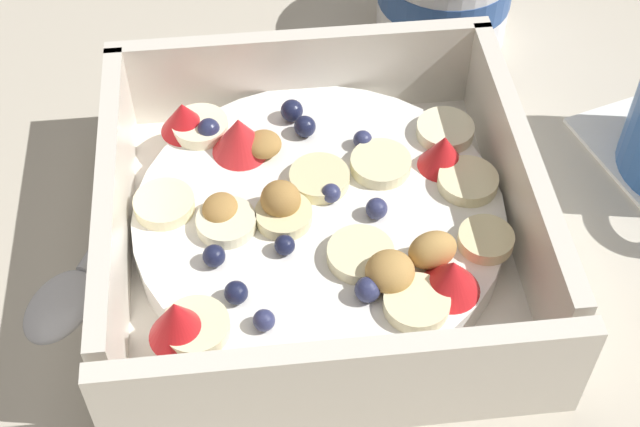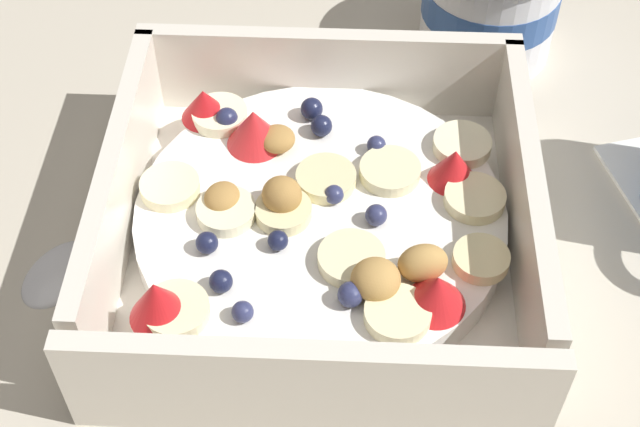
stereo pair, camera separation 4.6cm
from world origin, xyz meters
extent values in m
plane|color=beige|center=(0.00, 0.00, 0.00)|extent=(2.40, 2.40, 0.00)
cube|color=white|center=(0.01, 0.00, 0.01)|extent=(0.22, 0.22, 0.01)
cube|color=white|center=(0.01, -0.11, 0.03)|extent=(0.22, 0.01, 0.06)
cube|color=white|center=(0.01, 0.10, 0.03)|extent=(0.22, 0.01, 0.06)
cube|color=white|center=(-0.09, 0.00, 0.03)|extent=(0.01, 0.20, 0.06)
cube|color=white|center=(0.12, 0.00, 0.03)|extent=(0.01, 0.20, 0.06)
cylinder|color=white|center=(0.01, 0.00, 0.02)|extent=(0.19, 0.19, 0.02)
cylinder|color=beige|center=(-0.01, -0.01, 0.03)|extent=(0.04, 0.04, 0.01)
cylinder|color=#F4EAB7|center=(-0.07, 0.01, 0.03)|extent=(0.04, 0.04, 0.01)
cylinder|color=#F4EAB7|center=(-0.05, -0.07, 0.03)|extent=(0.03, 0.03, 0.01)
cylinder|color=#F4EAB7|center=(0.05, -0.07, 0.03)|extent=(0.04, 0.04, 0.01)
cylinder|color=#F4EAB7|center=(0.09, 0.01, 0.03)|extent=(0.03, 0.03, 0.01)
cylinder|color=#F7EFC6|center=(0.09, 0.05, 0.03)|extent=(0.04, 0.04, 0.01)
cylinder|color=#F7EFC6|center=(-0.05, 0.07, 0.03)|extent=(0.04, 0.04, 0.01)
cylinder|color=#F4EAB7|center=(0.03, -0.03, 0.03)|extent=(0.05, 0.05, 0.01)
cylinder|color=#F4EAB7|center=(0.05, 0.03, 0.03)|extent=(0.04, 0.04, 0.01)
cylinder|color=beige|center=(0.02, 0.02, 0.03)|extent=(0.04, 0.04, 0.01)
cylinder|color=beige|center=(0.09, -0.03, 0.03)|extent=(0.04, 0.04, 0.01)
cylinder|color=#F7EFC6|center=(-0.03, -0.01, 0.03)|extent=(0.03, 0.03, 0.01)
cone|color=red|center=(-0.03, 0.05, 0.04)|extent=(0.04, 0.04, 0.02)
cone|color=red|center=(0.08, 0.02, 0.04)|extent=(0.03, 0.03, 0.02)
cone|color=red|center=(-0.06, 0.07, 0.04)|extent=(0.03, 0.03, 0.02)
cone|color=red|center=(-0.06, -0.07, 0.04)|extent=(0.04, 0.04, 0.03)
cone|color=red|center=(0.07, -0.06, 0.04)|extent=(0.03, 0.03, 0.02)
sphere|color=#191E3D|center=(-0.03, -0.05, 0.03)|extent=(0.01, 0.01, 0.01)
sphere|color=#191E3D|center=(-0.04, -0.03, 0.03)|extent=(0.01, 0.01, 0.01)
sphere|color=#23284C|center=(-0.04, 0.06, 0.03)|extent=(0.01, 0.01, 0.01)
sphere|color=#191E3D|center=(0.01, 0.07, 0.03)|extent=(0.01, 0.01, 0.01)
sphere|color=navy|center=(0.04, -0.04, 0.03)|extent=(0.01, 0.01, 0.01)
sphere|color=navy|center=(-0.02, -0.07, 0.03)|extent=(0.01, 0.01, 0.01)
sphere|color=#191E3D|center=(0.01, 0.06, 0.03)|extent=(0.01, 0.01, 0.01)
sphere|color=#191E3D|center=(-0.01, -0.03, 0.03)|extent=(0.01, 0.01, 0.01)
sphere|color=navy|center=(0.04, -0.01, 0.03)|extent=(0.01, 0.01, 0.01)
sphere|color=navy|center=(0.02, 0.01, 0.03)|extent=(0.01, 0.01, 0.01)
sphere|color=navy|center=(0.04, 0.04, 0.03)|extent=(0.01, 0.01, 0.01)
sphere|color=navy|center=(0.03, -0.06, 0.03)|extent=(0.01, 0.01, 0.01)
ellipsoid|color=#AD7F42|center=(-0.01, 0.04, 0.03)|extent=(0.02, 0.02, 0.01)
ellipsoid|color=#AD7F42|center=(-0.04, 0.00, 0.04)|extent=(0.02, 0.03, 0.01)
ellipsoid|color=tan|center=(0.06, -0.04, 0.04)|extent=(0.03, 0.02, 0.02)
ellipsoid|color=tan|center=(0.04, -0.05, 0.04)|extent=(0.03, 0.02, 0.02)
ellipsoid|color=#AD7F42|center=(-0.01, 0.00, 0.04)|extent=(0.03, 0.03, 0.02)
ellipsoid|color=silver|center=(-0.12, -0.03, 0.00)|extent=(0.05, 0.06, 0.01)
cylinder|color=silver|center=(-0.09, 0.05, 0.00)|extent=(0.06, 0.12, 0.01)
cylinder|color=white|center=(0.11, 0.17, 0.04)|extent=(0.09, 0.09, 0.07)
camera|label=1|loc=(-0.02, -0.31, 0.38)|focal=50.83mm
camera|label=2|loc=(0.03, -0.31, 0.38)|focal=50.83mm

